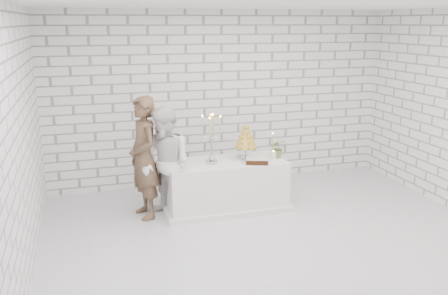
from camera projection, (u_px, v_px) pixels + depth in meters
ground at (274, 237)px, 6.38m from camera, size 6.00×5.00×0.01m
ceiling at (281, 4)px, 5.61m from camera, size 6.00×5.00×0.01m
wall_back at (221, 98)px, 8.31m from camera, size 6.00×0.01×3.00m
wall_front at (403, 195)px, 3.68m from camera, size 6.00×0.01×3.00m
wall_left at (21, 145)px, 5.17m from camera, size 0.01×5.00×3.00m
cake_table at (226, 185)px, 7.30m from camera, size 1.80×0.80×0.75m
groom at (144, 158)px, 6.86m from camera, size 0.57×0.73×1.79m
bride at (166, 164)px, 6.79m from camera, size 0.95×1.01×1.65m
candelabra at (211, 139)px, 7.00m from camera, size 0.39×0.39×0.75m
croquembouche at (246, 141)px, 7.29m from camera, size 0.44×0.44×0.55m
chocolate_cake at (257, 161)px, 7.10m from camera, size 0.38×0.33×0.08m
pillar_candle at (273, 155)px, 7.31m from camera, size 0.08×0.08×0.12m
extra_taper at (273, 144)px, 7.60m from camera, size 0.07×0.07×0.32m
flowers at (278, 148)px, 7.38m from camera, size 0.34×0.32×0.30m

